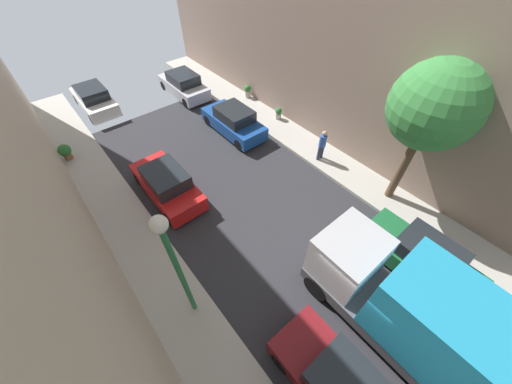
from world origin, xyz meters
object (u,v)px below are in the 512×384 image
at_px(potted_plant_1, 65,151).
at_px(pedestrian, 322,144).
at_px(delivery_truck, 424,320).
at_px(parked_car_left_2, 167,184).
at_px(lamp_post, 173,258).
at_px(potted_plant_4, 278,113).
at_px(potted_plant_2, 248,91).
at_px(parked_car_right_2, 421,257).
at_px(street_tree_1, 434,107).
at_px(parked_car_right_4, 184,85).
at_px(parked_car_right_3, 234,121).
at_px(parked_car_left_3, 94,99).

bearing_deg(potted_plant_1, pedestrian, -39.78).
height_order(delivery_truck, potted_plant_1, delivery_truck).
relative_size(parked_car_left_2, lamp_post, 0.83).
distance_m(potted_plant_4, lamp_post, 12.50).
bearing_deg(delivery_truck, potted_plant_2, 69.17).
bearing_deg(delivery_truck, lamp_post, 132.26).
height_order(potted_plant_4, lamp_post, lamp_post).
relative_size(parked_car_right_2, potted_plant_4, 5.91).
xyz_separation_m(potted_plant_4, lamp_post, (-10.13, -6.69, 2.99)).
xyz_separation_m(street_tree_1, potted_plant_1, (-10.77, 12.38, -4.11)).
bearing_deg(parked_car_right_4, potted_plant_1, -165.07).
xyz_separation_m(parked_car_right_3, parked_car_right_4, (0.00, 5.77, 0.00)).
bearing_deg(street_tree_1, parked_car_right_4, 99.47).
bearing_deg(pedestrian, parked_car_left_3, 119.89).
distance_m(parked_car_left_3, potted_plant_1, 5.12).
bearing_deg(parked_car_right_3, parked_car_right_2, -90.00).
height_order(parked_car_right_3, parked_car_right_4, same).
xyz_separation_m(parked_car_right_4, delivery_truck, (-2.70, -18.32, 1.07)).
bearing_deg(potted_plant_2, parked_car_left_2, -151.27).
bearing_deg(parked_car_left_3, parked_car_right_3, -55.10).
height_order(parked_car_right_4, potted_plant_4, parked_car_right_4).
xyz_separation_m(parked_car_left_2, pedestrian, (7.32, -2.86, 0.35)).
relative_size(potted_plant_1, potted_plant_4, 1.20).
distance_m(parked_car_right_3, parked_car_right_4, 5.77).
height_order(parked_car_right_4, lamp_post, lamp_post).
xyz_separation_m(pedestrian, potted_plant_2, (1.10, 7.48, -0.46)).
xyz_separation_m(parked_car_left_3, lamp_post, (-1.90, -15.23, 2.79)).
height_order(potted_plant_2, potted_plant_4, potted_plant_2).
height_order(street_tree_1, lamp_post, street_tree_1).
height_order(potted_plant_1, potted_plant_2, potted_plant_1).
distance_m(parked_car_right_2, pedestrian, 6.80).
height_order(parked_car_left_2, potted_plant_2, parked_car_left_2).
distance_m(parked_car_left_2, potted_plant_2, 9.60).
distance_m(pedestrian, potted_plant_2, 7.58).
xyz_separation_m(parked_car_left_2, potted_plant_1, (-2.94, 5.67, -0.09)).
bearing_deg(parked_car_right_3, lamp_post, -134.27).
distance_m(parked_car_right_3, potted_plant_4, 2.95).
relative_size(parked_car_right_3, potted_plant_4, 5.91).
bearing_deg(parked_car_left_3, parked_car_right_2, -74.33).
height_order(parked_car_left_3, potted_plant_4, parked_car_left_3).
relative_size(parked_car_right_4, pedestrian, 2.44).
bearing_deg(parked_car_right_2, potted_plant_1, 118.98).
bearing_deg(parked_car_right_4, parked_car_right_3, -90.00).
distance_m(parked_car_right_4, delivery_truck, 18.55).
xyz_separation_m(parked_car_left_3, potted_plant_1, (-2.94, -4.20, -0.09)).
height_order(parked_car_right_2, parked_car_right_3, same).
bearing_deg(parked_car_left_2, parked_car_right_4, 55.63).
bearing_deg(lamp_post, delivery_truck, -47.74).
bearing_deg(parked_car_right_4, lamp_post, -118.84).
height_order(delivery_truck, potted_plant_2, delivery_truck).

